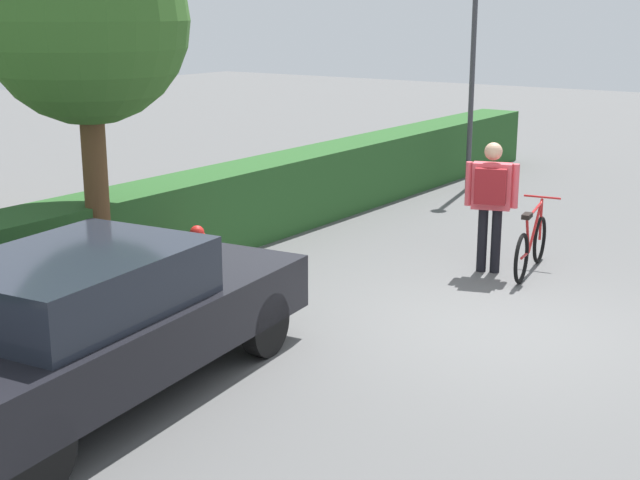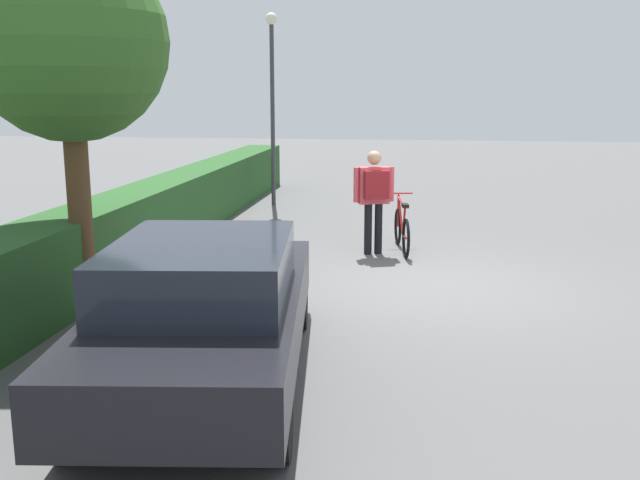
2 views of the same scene
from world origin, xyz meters
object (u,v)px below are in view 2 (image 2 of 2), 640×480
bicycle (402,230)px  person_rider (374,192)px  fire_hydrant (164,262)px  street_lamp (272,84)px  tree_kerbside (69,45)px  parked_car_near (206,307)px

bicycle → person_rider: 0.89m
person_rider → fire_hydrant: person_rider is taller
street_lamp → tree_kerbside: tree_kerbside is taller
tree_kerbside → fire_hydrant: 3.07m
street_lamp → bicycle: bearing=-145.7°
person_rider → street_lamp: street_lamp is taller
parked_car_near → tree_kerbside: 3.89m
tree_kerbside → fire_hydrant: bearing=-35.8°
tree_kerbside → person_rider: bearing=-42.5°
fire_hydrant → tree_kerbside: bearing=144.2°
tree_kerbside → fire_hydrant: (0.96, -0.69, -2.84)m
bicycle → street_lamp: bearing=34.3°
street_lamp → parked_car_near: bearing=-171.8°
street_lamp → fire_hydrant: 8.12m
parked_car_near → person_rider: bearing=-11.9°
parked_car_near → bicycle: bearing=-15.4°
person_rider → street_lamp: bearing=28.6°
parked_car_near → bicycle: 6.25m
bicycle → fire_hydrant: 4.39m
parked_car_near → tree_kerbside: bearing=47.4°
parked_car_near → tree_kerbside: (2.01, 2.18, 2.51)m
person_rider → bicycle: bearing=-54.8°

